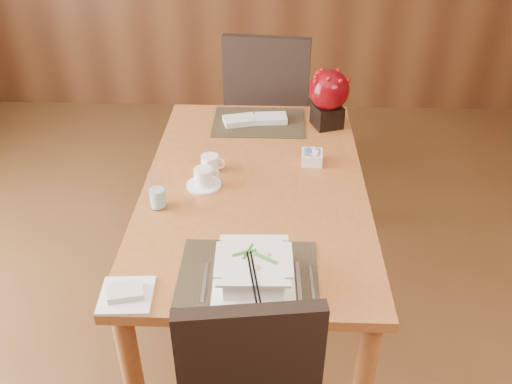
{
  "coord_description": "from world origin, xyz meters",
  "views": [
    {
      "loc": [
        0.07,
        -1.26,
        1.94
      ],
      "look_at": [
        0.01,
        0.35,
        0.87
      ],
      "focal_mm": 38.0,
      "sensor_mm": 36.0,
      "label": 1
    }
  ],
  "objects_px": {
    "coffee_cup": "(204,179)",
    "far_chair": "(268,108)",
    "dining_table": "(255,202)",
    "creamer_jug": "(210,163)",
    "sugar_caddy": "(312,158)",
    "soup_setting": "(254,272)",
    "bread_plate": "(126,295)",
    "water_glass": "(157,191)",
    "berry_decor": "(329,95)"
  },
  "relations": [
    {
      "from": "water_glass",
      "to": "berry_decor",
      "type": "distance_m",
      "value": 1.0
    },
    {
      "from": "far_chair",
      "to": "bread_plate",
      "type": "bearing_deg",
      "value": 82.94
    },
    {
      "from": "far_chair",
      "to": "sugar_caddy",
      "type": "bearing_deg",
      "value": 108.79
    },
    {
      "from": "far_chair",
      "to": "creamer_jug",
      "type": "bearing_deg",
      "value": 82.8
    },
    {
      "from": "sugar_caddy",
      "to": "far_chair",
      "type": "bearing_deg",
      "value": 102.54
    },
    {
      "from": "coffee_cup",
      "to": "sugar_caddy",
      "type": "relative_size",
      "value": 1.59
    },
    {
      "from": "dining_table",
      "to": "creamer_jug",
      "type": "distance_m",
      "value": 0.25
    },
    {
      "from": "creamer_jug",
      "to": "water_glass",
      "type": "bearing_deg",
      "value": -113.26
    },
    {
      "from": "dining_table",
      "to": "coffee_cup",
      "type": "height_order",
      "value": "coffee_cup"
    },
    {
      "from": "bread_plate",
      "to": "sugar_caddy",
      "type": "bearing_deg",
      "value": 53.87
    },
    {
      "from": "coffee_cup",
      "to": "far_chair",
      "type": "distance_m",
      "value": 1.14
    },
    {
      "from": "water_glass",
      "to": "far_chair",
      "type": "relative_size",
      "value": 0.14
    },
    {
      "from": "creamer_jug",
      "to": "dining_table",
      "type": "bearing_deg",
      "value": -17.74
    },
    {
      "from": "creamer_jug",
      "to": "sugar_caddy",
      "type": "distance_m",
      "value": 0.44
    },
    {
      "from": "sugar_caddy",
      "to": "far_chair",
      "type": "height_order",
      "value": "far_chair"
    },
    {
      "from": "water_glass",
      "to": "far_chair",
      "type": "distance_m",
      "value": 1.34
    },
    {
      "from": "coffee_cup",
      "to": "far_chair",
      "type": "relative_size",
      "value": 0.13
    },
    {
      "from": "dining_table",
      "to": "far_chair",
      "type": "distance_m",
      "value": 1.07
    },
    {
      "from": "creamer_jug",
      "to": "soup_setting",
      "type": "bearing_deg",
      "value": -64.98
    },
    {
      "from": "far_chair",
      "to": "water_glass",
      "type": "bearing_deg",
      "value": 78.49
    },
    {
      "from": "bread_plate",
      "to": "dining_table",
      "type": "bearing_deg",
      "value": 61.02
    },
    {
      "from": "dining_table",
      "to": "soup_setting",
      "type": "distance_m",
      "value": 0.62
    },
    {
      "from": "dining_table",
      "to": "creamer_jug",
      "type": "xyz_separation_m",
      "value": [
        -0.19,
        0.09,
        0.13
      ]
    },
    {
      "from": "creamer_jug",
      "to": "far_chair",
      "type": "distance_m",
      "value": 1.02
    },
    {
      "from": "berry_decor",
      "to": "soup_setting",
      "type": "bearing_deg",
      "value": -105.4
    },
    {
      "from": "creamer_jug",
      "to": "bread_plate",
      "type": "distance_m",
      "value": 0.78
    },
    {
      "from": "water_glass",
      "to": "creamer_jug",
      "type": "relative_size",
      "value": 1.55
    },
    {
      "from": "sugar_caddy",
      "to": "soup_setting",
      "type": "bearing_deg",
      "value": -106.08
    },
    {
      "from": "berry_decor",
      "to": "bread_plate",
      "type": "relative_size",
      "value": 1.74
    },
    {
      "from": "dining_table",
      "to": "water_glass",
      "type": "xyz_separation_m",
      "value": [
        -0.36,
        -0.19,
        0.17
      ]
    },
    {
      "from": "far_chair",
      "to": "dining_table",
      "type": "bearing_deg",
      "value": 94.07
    },
    {
      "from": "dining_table",
      "to": "soup_setting",
      "type": "relative_size",
      "value": 5.67
    },
    {
      "from": "coffee_cup",
      "to": "creamer_jug",
      "type": "xyz_separation_m",
      "value": [
        0.01,
        0.12,
        0.0
      ]
    },
    {
      "from": "dining_table",
      "to": "water_glass",
      "type": "height_order",
      "value": "water_glass"
    },
    {
      "from": "water_glass",
      "to": "sugar_caddy",
      "type": "distance_m",
      "value": 0.7
    },
    {
      "from": "water_glass",
      "to": "sugar_caddy",
      "type": "xyz_separation_m",
      "value": [
        0.6,
        0.35,
        -0.05
      ]
    },
    {
      "from": "dining_table",
      "to": "bread_plate",
      "type": "relative_size",
      "value": 9.27
    },
    {
      "from": "coffee_cup",
      "to": "berry_decor",
      "type": "distance_m",
      "value": 0.79
    },
    {
      "from": "water_glass",
      "to": "bread_plate",
      "type": "xyz_separation_m",
      "value": [
        -0.01,
        -0.48,
        -0.07
      ]
    },
    {
      "from": "coffee_cup",
      "to": "creamer_jug",
      "type": "distance_m",
      "value": 0.13
    },
    {
      "from": "dining_table",
      "to": "berry_decor",
      "type": "xyz_separation_m",
      "value": [
        0.33,
        0.53,
        0.26
      ]
    },
    {
      "from": "creamer_jug",
      "to": "coffee_cup",
      "type": "bearing_deg",
      "value": -87.7
    },
    {
      "from": "soup_setting",
      "to": "water_glass",
      "type": "distance_m",
      "value": 0.56
    },
    {
      "from": "water_glass",
      "to": "creamer_jug",
      "type": "height_order",
      "value": "water_glass"
    },
    {
      "from": "coffee_cup",
      "to": "creamer_jug",
      "type": "bearing_deg",
      "value": 84.39
    },
    {
      "from": "dining_table",
      "to": "bread_plate",
      "type": "distance_m",
      "value": 0.77
    },
    {
      "from": "soup_setting",
      "to": "berry_decor",
      "type": "bearing_deg",
      "value": 73.03
    },
    {
      "from": "coffee_cup",
      "to": "water_glass",
      "type": "relative_size",
      "value": 0.95
    },
    {
      "from": "water_glass",
      "to": "sugar_caddy",
      "type": "relative_size",
      "value": 1.67
    },
    {
      "from": "creamer_jug",
      "to": "far_chair",
      "type": "bearing_deg",
      "value": 84.46
    }
  ]
}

